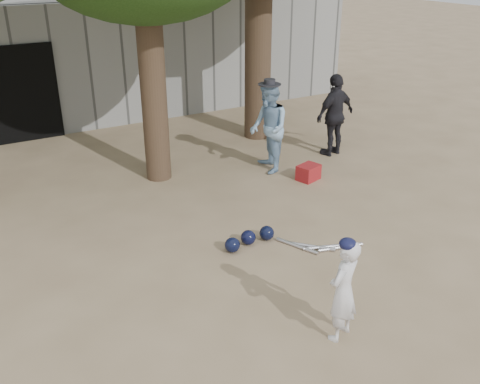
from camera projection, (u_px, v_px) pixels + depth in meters
ground at (238, 295)px, 6.97m from camera, size 70.00×70.00×0.00m
boy_player at (343, 291)px, 5.99m from camera, size 0.54×0.45×1.27m
spectator_blue at (269, 128)px, 10.50m from camera, size 0.89×1.02×1.80m
spectator_dark at (335, 115)px, 11.38m from camera, size 1.08×0.57×1.76m
red_bag at (308, 172)px, 10.38m from camera, size 0.49×0.43×0.30m
back_building at (49, 54)px, 14.49m from camera, size 16.00×5.24×3.00m
helmet_row at (249, 238)px, 8.10m from camera, size 0.87×0.31×0.23m
bat_pile at (319, 247)px, 8.05m from camera, size 1.06×0.82×0.06m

